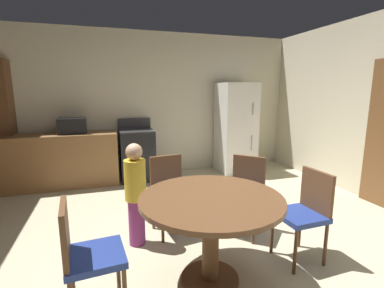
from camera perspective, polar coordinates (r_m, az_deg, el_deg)
ground_plane at (r=2.91m, az=2.69°, el=-22.64°), size 14.00×14.00×0.00m
wall_back at (r=5.50m, az=-8.66°, el=8.05°), size 6.04×0.12×2.70m
kitchen_counter at (r=5.22m, az=-26.35°, el=-3.09°), size 2.05×0.60×0.90m
oven_range at (r=5.18m, az=-11.21°, el=-2.06°), size 0.60×0.60×1.10m
refrigerator at (r=5.60m, az=8.97°, el=3.27°), size 0.68×0.68×1.76m
microwave at (r=5.08m, az=-23.38°, el=3.45°), size 0.44×0.32×0.26m
dining_table at (r=2.36m, az=3.90°, el=-14.30°), size 1.18×1.18×0.76m
chair_east at (r=2.91m, az=22.33°, el=-12.33°), size 0.41×0.41×0.87m
chair_northeast at (r=3.26m, az=10.94°, el=-9.18°), size 0.57×0.57×0.87m
chair_north at (r=3.23m, az=-4.64°, el=-9.19°), size 0.45×0.45×0.87m
chair_west at (r=2.21m, az=-21.17°, el=-19.96°), size 0.43×0.43×0.87m
person_child at (r=2.96m, az=-11.52°, el=-9.65°), size 0.31×0.31×1.09m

